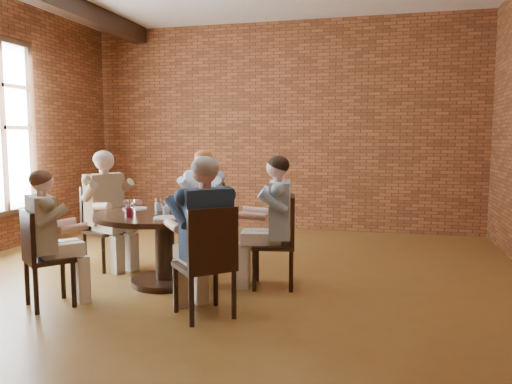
% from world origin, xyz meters
% --- Properties ---
extents(floor, '(7.00, 7.00, 0.00)m').
position_xyz_m(floor, '(0.00, 0.00, 0.00)').
color(floor, brown).
rests_on(floor, ground).
extents(wall_back, '(7.00, 0.00, 7.00)m').
position_xyz_m(wall_back, '(0.00, 3.50, 1.70)').
color(wall_back, brown).
rests_on(wall_back, ground).
extents(dining_table, '(1.40, 1.40, 0.75)m').
position_xyz_m(dining_table, '(-0.48, 0.00, 0.53)').
color(dining_table, black).
rests_on(dining_table, floor).
extents(chair_a, '(0.49, 0.49, 0.93)m').
position_xyz_m(chair_a, '(0.71, 0.21, 0.51)').
color(chair_a, black).
rests_on(chair_a, floor).
extents(diner_a, '(0.72, 0.63, 1.33)m').
position_xyz_m(diner_a, '(0.62, 0.19, 0.66)').
color(diner_a, '#36658D').
rests_on(diner_a, floor).
extents(chair_b, '(0.44, 0.44, 0.95)m').
position_xyz_m(chair_b, '(-0.48, 1.22, 0.51)').
color(chair_b, black).
rests_on(chair_b, floor).
extents(diner_b, '(0.54, 0.67, 1.36)m').
position_xyz_m(diner_b, '(-0.48, 1.13, 0.68)').
color(diner_b, '#A1B8CD').
rests_on(diner_b, floor).
extents(chair_c, '(0.59, 0.59, 0.95)m').
position_xyz_m(chair_c, '(-1.48, 0.49, 0.51)').
color(chair_c, black).
rests_on(chair_c, floor).
extents(diner_c, '(0.84, 0.78, 1.36)m').
position_xyz_m(diner_c, '(-1.40, 0.45, 0.68)').
color(diner_c, brown).
rests_on(diner_c, floor).
extents(chair_d, '(0.53, 0.53, 0.88)m').
position_xyz_m(chair_d, '(-1.24, -0.95, 0.48)').
color(chair_d, black).
rests_on(chair_d, floor).
extents(diner_d, '(0.72, 0.74, 1.23)m').
position_xyz_m(diner_d, '(-1.19, -0.89, 0.61)').
color(diner_d, '#B39B8D').
rests_on(diner_d, floor).
extents(chair_e, '(0.62, 0.62, 0.95)m').
position_xyz_m(chair_e, '(0.29, -0.84, 0.51)').
color(chair_e, black).
rests_on(chair_e, floor).
extents(diner_e, '(0.85, 0.85, 1.35)m').
position_xyz_m(diner_e, '(0.23, -0.78, 0.68)').
color(diner_e, '#1A2D49').
rests_on(diner_e, floor).
extents(plate_a, '(0.26, 0.26, 0.01)m').
position_xyz_m(plate_a, '(-0.07, 0.11, 0.76)').
color(plate_a, white).
rests_on(plate_a, dining_table).
extents(plate_b, '(0.26, 0.26, 0.01)m').
position_xyz_m(plate_b, '(-0.65, 0.43, 0.76)').
color(plate_b, white).
rests_on(plate_b, dining_table).
extents(plate_c, '(0.26, 0.26, 0.01)m').
position_xyz_m(plate_c, '(-0.88, 0.13, 0.76)').
color(plate_c, white).
rests_on(plate_c, dining_table).
extents(plate_d, '(0.26, 0.26, 0.01)m').
position_xyz_m(plate_d, '(-0.28, -0.36, 0.76)').
color(plate_d, white).
rests_on(plate_d, dining_table).
extents(glass_a, '(0.07, 0.07, 0.14)m').
position_xyz_m(glass_a, '(-0.23, 0.03, 0.82)').
color(glass_a, white).
rests_on(glass_a, dining_table).
extents(glass_b, '(0.07, 0.07, 0.14)m').
position_xyz_m(glass_b, '(-0.40, 0.21, 0.82)').
color(glass_b, white).
rests_on(glass_b, dining_table).
extents(glass_c, '(0.07, 0.07, 0.14)m').
position_xyz_m(glass_c, '(-0.55, 0.29, 0.82)').
color(glass_c, white).
rests_on(glass_c, dining_table).
extents(glass_d, '(0.07, 0.07, 0.14)m').
position_xyz_m(glass_d, '(-0.58, 0.07, 0.82)').
color(glass_d, white).
rests_on(glass_d, dining_table).
extents(glass_e, '(0.07, 0.07, 0.14)m').
position_xyz_m(glass_e, '(-0.77, -0.16, 0.82)').
color(glass_e, white).
rests_on(glass_e, dining_table).
extents(glass_f, '(0.07, 0.07, 0.14)m').
position_xyz_m(glass_f, '(-0.67, -0.37, 0.82)').
color(glass_f, white).
rests_on(glass_f, dining_table).
extents(glass_g, '(0.07, 0.07, 0.14)m').
position_xyz_m(glass_g, '(-0.39, -0.16, 0.82)').
color(glass_g, white).
rests_on(glass_g, dining_table).
extents(smartphone, '(0.11, 0.14, 0.01)m').
position_xyz_m(smartphone, '(-0.03, -0.19, 0.75)').
color(smartphone, black).
rests_on(smartphone, dining_table).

